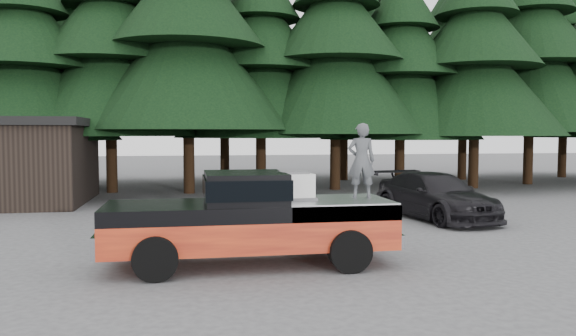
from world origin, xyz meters
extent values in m
plane|color=#49494C|center=(0.00, 0.00, 0.00)|extent=(120.00, 120.00, 0.00)
cube|color=black|center=(0.04, 0.05, 1.62)|extent=(1.66, 1.90, 0.59)
cube|color=white|center=(1.08, 0.13, 1.59)|extent=(0.80, 0.68, 0.52)
imported|color=#4E5154|center=(2.58, 0.22, 2.13)|extent=(0.64, 0.48, 1.60)
imported|color=black|center=(6.68, 5.30, 0.73)|extent=(2.84, 5.30, 1.46)
camera|label=1|loc=(-1.14, -11.33, 2.70)|focal=35.00mm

